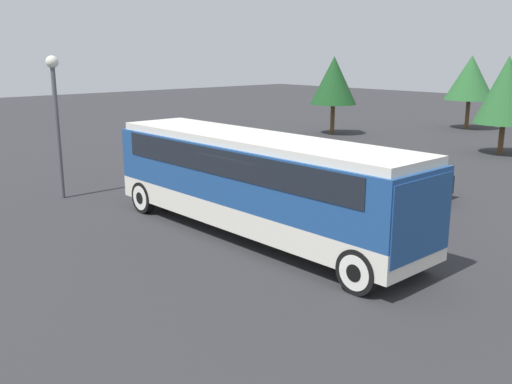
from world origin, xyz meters
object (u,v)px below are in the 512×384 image
parked_car_near (270,169)px  lamp_post (56,105)px  tour_bus (258,177)px  parked_car_mid (388,174)px

parked_car_near → lamp_post: (-3.62, -7.13, 2.74)m
lamp_post → tour_bus: bearing=15.3°
parked_car_mid → parked_car_near: bearing=-147.6°
parked_car_near → parked_car_mid: size_ratio=1.01×
tour_bus → parked_car_mid: tour_bus is taller
lamp_post → parked_car_mid: bearing=51.8°
tour_bus → lamp_post: bearing=-164.7°
tour_bus → parked_car_near: bearing=133.7°
parked_car_near → tour_bus: bearing=-46.3°
lamp_post → parked_car_near: bearing=63.1°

